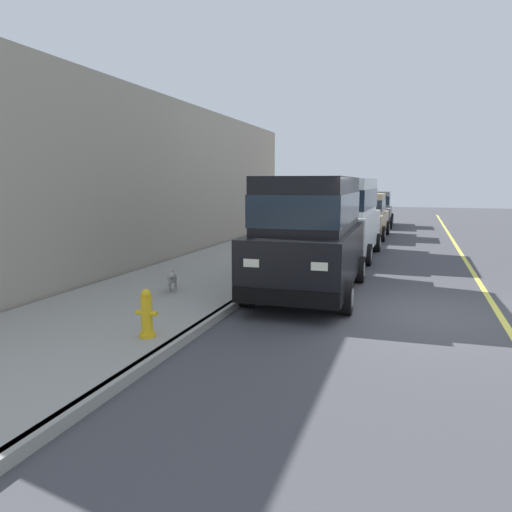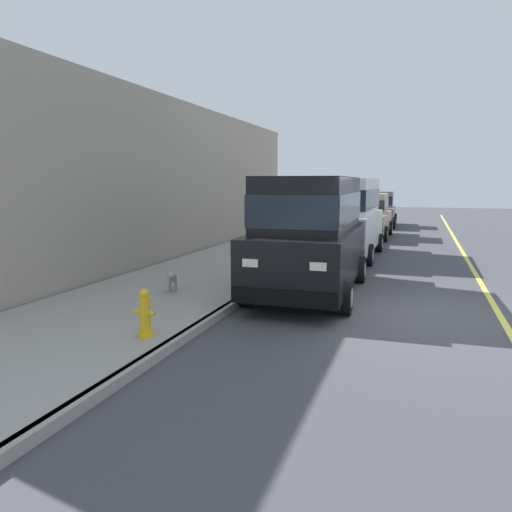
{
  "view_description": "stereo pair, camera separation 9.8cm",
  "coord_description": "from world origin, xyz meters",
  "px_view_note": "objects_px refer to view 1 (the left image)",
  "views": [
    {
      "loc": [
        0.03,
        -9.1,
        2.41
      ],
      "look_at": [
        -3.15,
        0.44,
        0.85
      ],
      "focal_mm": 33.42,
      "sensor_mm": 36.0,
      "label": 1
    },
    {
      "loc": [
        0.13,
        -9.07,
        2.41
      ],
      "look_at": [
        -3.15,
        0.44,
        0.85
      ],
      "focal_mm": 33.42,
      "sensor_mm": 36.0,
      "label": 2
    }
  ],
  "objects_px": {
    "car_white_van": "(344,214)",
    "fire_hydrant": "(147,315)",
    "car_black_van": "(311,230)",
    "car_tan_sedan": "(364,215)",
    "car_grey_sedan": "(374,208)",
    "dog_grey": "(172,278)"
  },
  "relations": [
    {
      "from": "car_black_van",
      "to": "car_tan_sedan",
      "type": "bearing_deg",
      "value": 89.99
    },
    {
      "from": "car_black_van",
      "to": "car_grey_sedan",
      "type": "distance_m",
      "value": 17.13
    },
    {
      "from": "car_black_van",
      "to": "dog_grey",
      "type": "relative_size",
      "value": 7.07
    },
    {
      "from": "car_grey_sedan",
      "to": "fire_hydrant",
      "type": "xyz_separation_m",
      "value": [
        -1.54,
        -21.23,
        -0.51
      ]
    },
    {
      "from": "car_white_van",
      "to": "fire_hydrant",
      "type": "relative_size",
      "value": 6.8
    },
    {
      "from": "car_white_van",
      "to": "car_grey_sedan",
      "type": "bearing_deg",
      "value": 89.82
    },
    {
      "from": "car_grey_sedan",
      "to": "fire_hydrant",
      "type": "bearing_deg",
      "value": -94.15
    },
    {
      "from": "car_grey_sedan",
      "to": "car_tan_sedan",
      "type": "bearing_deg",
      "value": -89.7
    },
    {
      "from": "car_white_van",
      "to": "car_tan_sedan",
      "type": "xyz_separation_m",
      "value": [
        0.07,
        5.9,
        -0.41
      ]
    },
    {
      "from": "car_grey_sedan",
      "to": "fire_hydrant",
      "type": "height_order",
      "value": "car_grey_sedan"
    },
    {
      "from": "car_white_van",
      "to": "car_tan_sedan",
      "type": "height_order",
      "value": "car_white_van"
    },
    {
      "from": "fire_hydrant",
      "to": "car_grey_sedan",
      "type": "bearing_deg",
      "value": 85.85
    },
    {
      "from": "car_white_van",
      "to": "car_tan_sedan",
      "type": "distance_m",
      "value": 5.91
    },
    {
      "from": "car_black_van",
      "to": "car_white_van",
      "type": "xyz_separation_m",
      "value": [
        -0.07,
        5.5,
        0.0
      ]
    },
    {
      "from": "car_black_van",
      "to": "fire_hydrant",
      "type": "relative_size",
      "value": 6.83
    },
    {
      "from": "fire_hydrant",
      "to": "car_white_van",
      "type": "bearing_deg",
      "value": 81.11
    },
    {
      "from": "dog_grey",
      "to": "fire_hydrant",
      "type": "relative_size",
      "value": 0.97
    },
    {
      "from": "car_white_van",
      "to": "fire_hydrant",
      "type": "xyz_separation_m",
      "value": [
        -1.5,
        -9.62,
        -0.92
      ]
    },
    {
      "from": "car_tan_sedan",
      "to": "car_grey_sedan",
      "type": "bearing_deg",
      "value": 90.3
    },
    {
      "from": "car_black_van",
      "to": "car_grey_sedan",
      "type": "height_order",
      "value": "car_black_van"
    },
    {
      "from": "car_tan_sedan",
      "to": "dog_grey",
      "type": "xyz_separation_m",
      "value": [
        -2.64,
        -12.75,
        -0.55
      ]
    },
    {
      "from": "dog_grey",
      "to": "fire_hydrant",
      "type": "height_order",
      "value": "fire_hydrant"
    }
  ]
}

